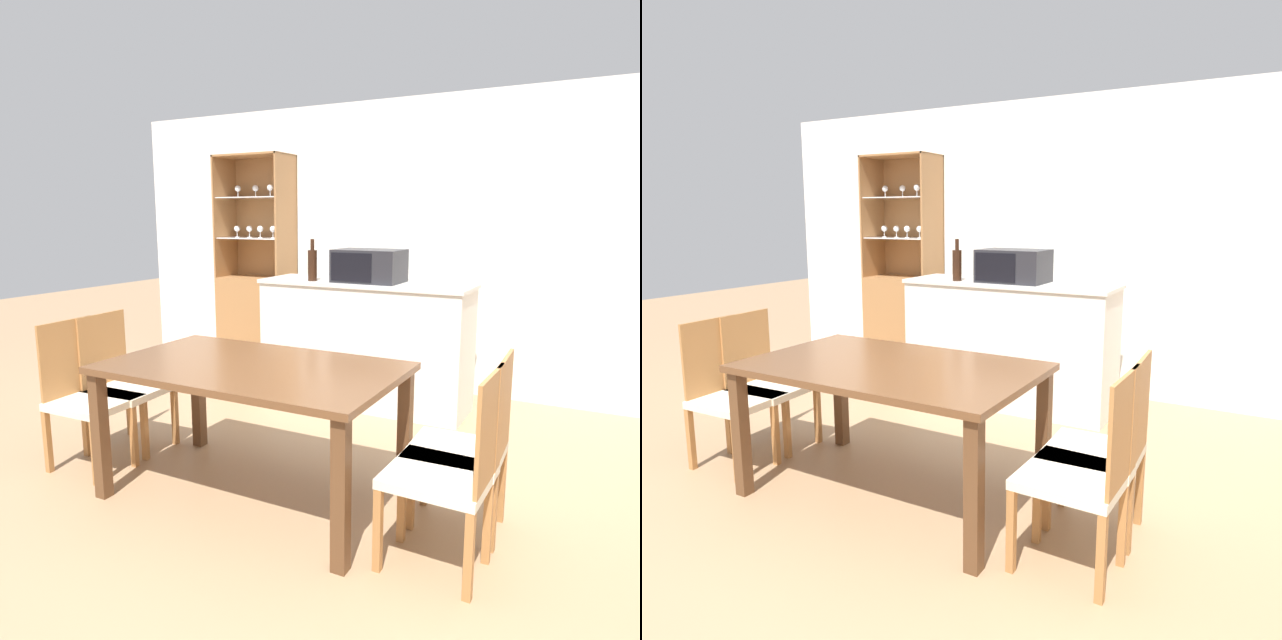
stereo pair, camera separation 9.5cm
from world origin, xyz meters
TOP-DOWN VIEW (x-y plane):
  - ground_plane at (0.00, 0.00)m, footprint 18.00×18.00m
  - wall_back at (0.00, 2.63)m, footprint 6.80×0.06m
  - kitchen_counter at (-0.57, 1.94)m, footprint 1.73×0.55m
  - display_cabinet at (-1.94, 2.41)m, footprint 0.73×0.40m
  - dining_table at (-0.47, 0.19)m, footprint 1.58×0.94m
  - dining_chair_side_left_near at (-1.61, 0.05)m, footprint 0.45×0.45m
  - dining_chair_side_right_near at (0.66, 0.05)m, footprint 0.45×0.45m
  - dining_chair_side_left_far at (-1.61, 0.33)m, footprint 0.46×0.46m
  - dining_chair_side_right_far at (0.66, 0.33)m, footprint 0.45×0.45m
  - microwave at (-0.53, 1.92)m, footprint 0.53×0.37m
  - wine_bottle at (-0.97, 1.79)m, footprint 0.08×0.08m

SIDE VIEW (x-z plane):
  - ground_plane at x=0.00m, z-range 0.00..0.00m
  - dining_chair_side_left_near at x=-1.61m, z-range -0.01..0.90m
  - dining_chair_side_right_near at x=0.66m, z-range -0.01..0.90m
  - dining_chair_side_left_far at x=-1.61m, z-range -0.01..0.90m
  - dining_chair_side_right_far at x=0.66m, z-range -0.01..0.90m
  - kitchen_counter at x=-0.57m, z-range 0.00..1.02m
  - display_cabinet at x=-1.94m, z-range -0.43..1.69m
  - dining_table at x=-0.47m, z-range 0.28..1.04m
  - microwave at x=-0.53m, z-range 1.02..1.28m
  - wine_bottle at x=-0.97m, z-range 0.99..1.33m
  - wall_back at x=0.00m, z-range 0.00..2.55m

